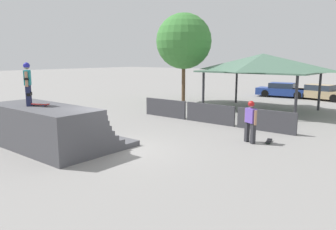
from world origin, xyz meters
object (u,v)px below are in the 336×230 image
object	(u,v)px
skater_on_deck	(28,81)
parked_car_blue	(283,90)
skateboard_on_deck	(40,104)
parked_car_tan	(321,93)
skateboard_on_ground	(269,141)
tree_far_back	(184,41)
bystander_walking	(251,118)

from	to	relation	value
skater_on_deck	parked_car_blue	bearing A→B (deg)	121.57
skateboard_on_deck	parked_car_tan	xyz separation A→B (m)	(4.50, 22.75, -1.13)
skater_on_deck	skateboard_on_deck	distance (m)	1.01
skateboard_on_ground	tree_far_back	bearing A→B (deg)	37.68
skateboard_on_deck	skater_on_deck	bearing A→B (deg)	-173.36
skater_on_deck	parked_car_tan	xyz separation A→B (m)	(4.89, 22.97, -2.03)
skateboard_on_deck	tree_far_back	distance (m)	14.96
skateboard_on_ground	parked_car_tan	distance (m)	16.44
skateboard_on_deck	bystander_walking	xyz separation A→B (m)	(6.04, 5.90, -0.70)
tree_far_back	parked_car_blue	size ratio (longest dim) A/B	1.46
bystander_walking	tree_far_back	distance (m)	13.23
skater_on_deck	skateboard_on_ground	size ratio (longest dim) A/B	2.13
skater_on_deck	skateboard_on_deck	xyz separation A→B (m)	(0.39, 0.22, -0.90)
skateboard_on_ground	parked_car_blue	size ratio (longest dim) A/B	0.16
skateboard_on_deck	skateboard_on_ground	size ratio (longest dim) A/B	1.08
skateboard_on_ground	parked_car_blue	distance (m)	17.10
bystander_walking	tree_far_back	bearing A→B (deg)	-16.62
skateboard_on_ground	tree_far_back	xyz separation A→B (m)	(-10.21, 7.76, 4.69)
skateboard_on_ground	parked_car_blue	xyz separation A→B (m)	(-5.34, 16.23, 0.55)
skateboard_on_deck	parked_car_tan	size ratio (longest dim) A/B	0.18
tree_far_back	parked_car_tan	xyz separation A→B (m)	(8.06, 8.53, -4.15)
skater_on_deck	bystander_walking	size ratio (longest dim) A/B	0.94
skateboard_on_ground	tree_far_back	world-z (taller)	tree_far_back
skateboard_on_ground	parked_car_tan	xyz separation A→B (m)	(-2.15, 16.29, 0.55)
bystander_walking	parked_car_blue	world-z (taller)	bystander_walking
tree_far_back	skater_on_deck	bearing A→B (deg)	-77.62
parked_car_blue	parked_car_tan	bearing A→B (deg)	-6.93
skateboard_on_deck	tree_far_back	world-z (taller)	tree_far_back
bystander_walking	tree_far_back	world-z (taller)	tree_far_back
skateboard_on_ground	parked_car_tan	size ratio (longest dim) A/B	0.16
skateboard_on_deck	parked_car_blue	xyz separation A→B (m)	(1.31, 22.69, -1.13)
tree_far_back	parked_car_tan	distance (m)	12.45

